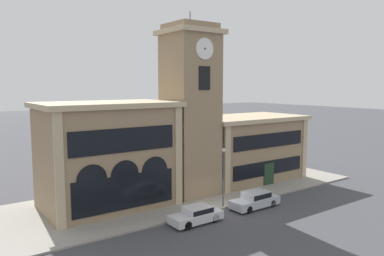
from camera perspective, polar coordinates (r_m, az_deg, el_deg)
name	(u,v)px	position (r m, az deg, el deg)	size (l,w,h in m)	color
ground_plane	(226,209)	(34.58, 5.15, -12.19)	(300.00, 300.00, 0.00)	#424247
sidewalk_kerb	(187,192)	(39.22, -0.82, -9.77)	(38.77, 12.36, 0.15)	gray
clock_tower	(190,111)	(37.21, -0.28, 2.61)	(5.29, 5.29, 18.20)	#937A5B
town_hall_left_wing	(108,155)	(34.75, -12.72, -4.00)	(12.06, 7.80, 9.61)	#937A5B
town_hall_right_wing	(247,148)	(44.42, 8.32, -2.99)	(13.49, 7.80, 7.50)	#937A5B
parked_car_near	(196,214)	(30.98, 0.69, -13.02)	(4.42, 1.85, 1.37)	silver
parked_car_mid	(255,199)	(35.08, 9.60, -10.66)	(4.86, 1.89, 1.48)	#B2B7C1
street_lamp	(223,168)	(33.83, 4.81, -6.11)	(0.36, 0.36, 5.34)	#4C4C51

